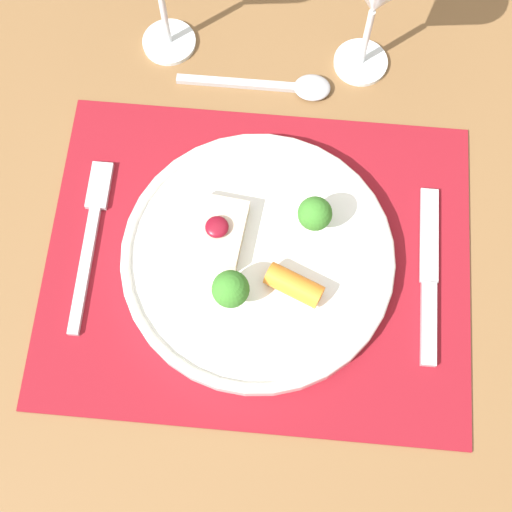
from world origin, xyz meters
The scene contains 7 objects.
ground_plane centered at (0.00, 0.00, 0.00)m, with size 8.00×8.00×0.00m, color #4C4742.
dining_table centered at (0.00, 0.00, 0.66)m, with size 1.33×1.23×0.74m.
placemat centered at (0.00, 0.00, 0.74)m, with size 0.46×0.37×0.00m, color maroon.
dinner_plate centered at (0.00, 0.00, 0.76)m, with size 0.30×0.30×0.07m.
fork centered at (-0.19, 0.02, 0.75)m, with size 0.02×0.20×0.01m.
knife centered at (0.19, -0.01, 0.75)m, with size 0.02×0.20×0.01m.
spoon centered at (0.02, 0.22, 0.75)m, with size 0.19×0.04×0.01m.
Camera 1 is at (0.02, -0.26, 1.48)m, focal length 50.00 mm.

